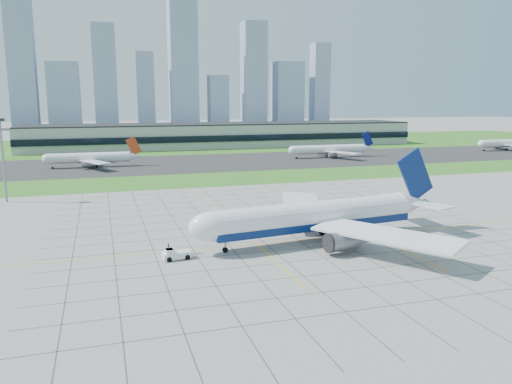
# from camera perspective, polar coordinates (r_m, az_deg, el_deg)

# --- Properties ---
(ground) EXTENTS (1400.00, 1400.00, 0.00)m
(ground) POSITION_cam_1_polar(r_m,az_deg,el_deg) (114.66, 4.52, -5.24)
(ground) COLOR #979792
(ground) RESTS_ON ground
(grass_median) EXTENTS (700.00, 35.00, 0.04)m
(grass_median) POSITION_cam_1_polar(r_m,az_deg,el_deg) (199.17, -5.14, 1.46)
(grass_median) COLOR #347521
(grass_median) RESTS_ON ground
(asphalt_taxiway) EXTENTS (700.00, 75.00, 0.04)m
(asphalt_taxiway) POSITION_cam_1_polar(r_m,az_deg,el_deg) (252.69, -7.80, 3.30)
(asphalt_taxiway) COLOR #383838
(asphalt_taxiway) RESTS_ON ground
(grass_far) EXTENTS (700.00, 145.00, 0.04)m
(grass_far) POSITION_cam_1_polar(r_m,az_deg,el_deg) (361.07, -10.75, 5.33)
(grass_far) COLOR #347521
(grass_far) RESTS_ON ground
(apron_markings) EXTENTS (120.00, 130.00, 0.03)m
(apron_markings) POSITION_cam_1_polar(r_m,az_deg,el_deg) (124.80, 2.81, -3.92)
(apron_markings) COLOR #474744
(apron_markings) RESTS_ON ground
(terminal) EXTENTS (260.00, 43.00, 15.80)m
(terminal) POSITION_cam_1_polar(r_m,az_deg,el_deg) (342.83, -3.60, 6.55)
(terminal) COLOR #B7B7B2
(terminal) RESTS_ON ground
(light_mast) EXTENTS (2.50, 2.50, 25.60)m
(light_mast) POSITION_cam_1_polar(r_m,az_deg,el_deg) (170.42, -27.02, 4.33)
(light_mast) COLOR gray
(light_mast) RESTS_ON ground
(city_skyline) EXTENTS (523.00, 32.40, 160.00)m
(city_skyline) POSITION_cam_1_polar(r_m,az_deg,el_deg) (623.86, -14.70, 12.67)
(city_skyline) COLOR #8897B2
(city_skyline) RESTS_ON ground
(airliner) EXTENTS (62.70, 63.16, 19.78)m
(airliner) POSITION_cam_1_polar(r_m,az_deg,el_deg) (111.70, 6.92, -2.84)
(airliner) COLOR white
(airliner) RESTS_ON ground
(pushback_tug) EXTENTS (8.15, 3.40, 2.24)m
(pushback_tug) POSITION_cam_1_polar(r_m,az_deg,el_deg) (100.35, -9.21, -7.05)
(pushback_tug) COLOR white
(pushback_tug) RESTS_ON ground
(crew_near) EXTENTS (0.63, 0.68, 1.57)m
(crew_near) POSITION_cam_1_polar(r_m,az_deg,el_deg) (106.54, -9.98, -6.16)
(crew_near) COLOR black
(crew_near) RESTS_ON ground
(crew_far) EXTENTS (1.17, 1.15, 1.90)m
(crew_far) POSITION_cam_1_polar(r_m,az_deg,el_deg) (112.70, 18.88, -5.56)
(crew_far) COLOR black
(crew_far) RESTS_ON ground
(distant_jet_1) EXTENTS (42.51, 42.66, 14.08)m
(distant_jet_1) POSITION_cam_1_polar(r_m,az_deg,el_deg) (246.72, -18.37, 3.74)
(distant_jet_1) COLOR white
(distant_jet_1) RESTS_ON ground
(distant_jet_2) EXTENTS (48.79, 42.66, 14.08)m
(distant_jet_2) POSITION_cam_1_polar(r_m,az_deg,el_deg) (278.30, 8.42, 4.86)
(distant_jet_2) COLOR white
(distant_jet_2) RESTS_ON ground
(distant_jet_3) EXTENTS (42.80, 42.66, 14.08)m
(distant_jet_3) POSITION_cam_1_polar(r_m,az_deg,el_deg) (352.10, 26.72, 5.01)
(distant_jet_3) COLOR white
(distant_jet_3) RESTS_ON ground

